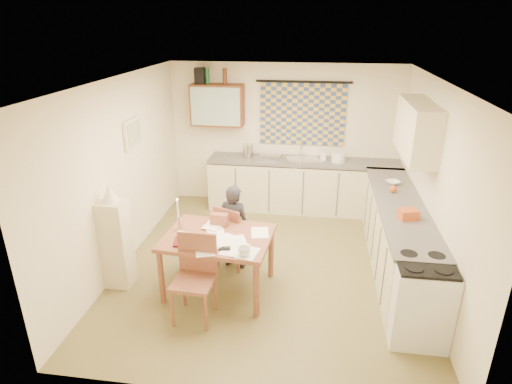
% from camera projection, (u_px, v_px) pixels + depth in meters
% --- Properties ---
extents(floor, '(4.00, 4.50, 0.02)m').
position_uv_depth(floor, '(269.00, 266.00, 5.93)').
color(floor, brown).
rests_on(floor, ground).
extents(ceiling, '(4.00, 4.50, 0.02)m').
position_uv_depth(ceiling, '(272.00, 80.00, 4.98)').
color(ceiling, white).
rests_on(ceiling, floor).
extents(wall_back, '(4.00, 0.02, 2.50)m').
position_uv_depth(wall_back, '(285.00, 136.00, 7.53)').
color(wall_back, '#F8ECC8').
rests_on(wall_back, floor).
extents(wall_front, '(4.00, 0.02, 2.50)m').
position_uv_depth(wall_front, '(239.00, 280.00, 3.38)').
color(wall_front, '#F8ECC8').
rests_on(wall_front, floor).
extents(wall_left, '(0.02, 4.50, 2.50)m').
position_uv_depth(wall_left, '(121.00, 173.00, 5.72)').
color(wall_left, '#F8ECC8').
rests_on(wall_left, floor).
extents(wall_right, '(0.02, 4.50, 2.50)m').
position_uv_depth(wall_right, '(435.00, 189.00, 5.19)').
color(wall_right, '#F8ECC8').
rests_on(wall_right, floor).
extents(window_blind, '(1.45, 0.03, 1.05)m').
position_uv_depth(window_blind, '(303.00, 114.00, 7.30)').
color(window_blind, navy).
rests_on(window_blind, wall_back).
extents(curtain_rod, '(1.60, 0.04, 0.04)m').
position_uv_depth(curtain_rod, '(304.00, 82.00, 7.08)').
color(curtain_rod, black).
rests_on(curtain_rod, wall_back).
extents(wall_cabinet, '(0.90, 0.34, 0.70)m').
position_uv_depth(wall_cabinet, '(218.00, 105.00, 7.31)').
color(wall_cabinet, '#572813').
rests_on(wall_cabinet, wall_back).
extents(wall_cabinet_glass, '(0.84, 0.02, 0.64)m').
position_uv_depth(wall_cabinet_glass, '(215.00, 107.00, 7.15)').
color(wall_cabinet_glass, '#99B2A5').
rests_on(wall_cabinet_glass, wall_back).
extents(upper_cabinet_right, '(0.34, 1.30, 0.70)m').
position_uv_depth(upper_cabinet_right, '(417.00, 129.00, 5.50)').
color(upper_cabinet_right, beige).
rests_on(upper_cabinet_right, wall_right).
extents(framed_print, '(0.04, 0.50, 0.40)m').
position_uv_depth(framed_print, '(133.00, 133.00, 5.91)').
color(framed_print, '#F2E8CB').
rests_on(framed_print, wall_left).
extents(print_canvas, '(0.01, 0.42, 0.32)m').
position_uv_depth(print_canvas, '(134.00, 133.00, 5.91)').
color(print_canvas, beige).
rests_on(print_canvas, wall_left).
extents(counter_back, '(3.30, 0.62, 0.92)m').
position_uv_depth(counter_back, '(304.00, 186.00, 7.50)').
color(counter_back, beige).
rests_on(counter_back, floor).
extents(counter_right, '(0.62, 2.95, 0.92)m').
position_uv_depth(counter_right, '(397.00, 235.00, 5.78)').
color(counter_right, beige).
rests_on(counter_right, floor).
extents(stove, '(0.59, 0.59, 0.91)m').
position_uv_depth(stove, '(419.00, 300.00, 4.45)').
color(stove, white).
rests_on(stove, floor).
extents(sink, '(0.67, 0.61, 0.10)m').
position_uv_depth(sink, '(303.00, 162.00, 7.34)').
color(sink, silver).
rests_on(sink, counter_back).
extents(tap, '(0.04, 0.04, 0.28)m').
position_uv_depth(tap, '(301.00, 149.00, 7.44)').
color(tap, silver).
rests_on(tap, counter_back).
extents(dish_rack, '(0.37, 0.32, 0.06)m').
position_uv_depth(dish_rack, '(270.00, 157.00, 7.39)').
color(dish_rack, silver).
rests_on(dish_rack, counter_back).
extents(kettle, '(0.20, 0.20, 0.24)m').
position_uv_depth(kettle, '(248.00, 151.00, 7.40)').
color(kettle, silver).
rests_on(kettle, counter_back).
extents(mixing_bowl, '(0.28, 0.28, 0.16)m').
position_uv_depth(mixing_bowl, '(338.00, 157.00, 7.22)').
color(mixing_bowl, white).
rests_on(mixing_bowl, counter_back).
extents(soap_bottle, '(0.11, 0.11, 0.21)m').
position_uv_depth(soap_bottle, '(324.00, 154.00, 7.29)').
color(soap_bottle, white).
rests_on(soap_bottle, counter_back).
extents(bowl, '(0.33, 0.33, 0.05)m').
position_uv_depth(bowl, '(393.00, 182.00, 6.26)').
color(bowl, white).
rests_on(bowl, counter_right).
extents(orange_bag, '(0.26, 0.21, 0.12)m').
position_uv_depth(orange_bag, '(408.00, 214.00, 5.16)').
color(orange_bag, '#C34F1E').
rests_on(orange_bag, counter_right).
extents(fruit_orange, '(0.10, 0.10, 0.10)m').
position_uv_depth(fruit_orange, '(393.00, 189.00, 5.95)').
color(fruit_orange, '#C34F1E').
rests_on(fruit_orange, counter_right).
extents(speaker, '(0.18, 0.22, 0.26)m').
position_uv_depth(speaker, '(200.00, 76.00, 7.16)').
color(speaker, black).
rests_on(speaker, wall_cabinet).
extents(bottle_green, '(0.08, 0.08, 0.26)m').
position_uv_depth(bottle_green, '(207.00, 76.00, 7.15)').
color(bottle_green, '#195926').
rests_on(bottle_green, wall_cabinet).
extents(bottle_brown, '(0.08, 0.08, 0.26)m').
position_uv_depth(bottle_brown, '(225.00, 76.00, 7.11)').
color(bottle_brown, '#572813').
rests_on(bottle_brown, wall_cabinet).
extents(dining_table, '(1.35, 1.07, 0.75)m').
position_uv_depth(dining_table, '(219.00, 262.00, 5.27)').
color(dining_table, brown).
rests_on(dining_table, floor).
extents(chair_far, '(0.54, 0.54, 0.90)m').
position_uv_depth(chair_far, '(234.00, 246.00, 5.85)').
color(chair_far, brown).
rests_on(chair_far, floor).
extents(chair_near, '(0.46, 0.46, 0.98)m').
position_uv_depth(chair_near, '(195.00, 294.00, 4.80)').
color(chair_near, brown).
rests_on(chair_near, floor).
extents(person, '(0.53, 0.43, 1.19)m').
position_uv_depth(person, '(234.00, 227.00, 5.70)').
color(person, black).
rests_on(person, floor).
extents(shelf_stand, '(0.32, 0.30, 1.15)m').
position_uv_depth(shelf_stand, '(117.00, 244.00, 5.31)').
color(shelf_stand, beige).
rests_on(shelf_stand, floor).
extents(lampshade, '(0.20, 0.20, 0.22)m').
position_uv_depth(lampshade, '(109.00, 193.00, 5.05)').
color(lampshade, '#F2E8CB').
rests_on(lampshade, shelf_stand).
extents(letter_rack, '(0.22, 0.11, 0.16)m').
position_uv_depth(letter_rack, '(219.00, 220.00, 5.36)').
color(letter_rack, brown).
rests_on(letter_rack, dining_table).
extents(mug, '(0.20, 0.20, 0.10)m').
position_uv_depth(mug, '(244.00, 251.00, 4.69)').
color(mug, white).
rests_on(mug, dining_table).
extents(magazine, '(0.27, 0.31, 0.02)m').
position_uv_depth(magazine, '(174.00, 242.00, 4.97)').
color(magazine, maroon).
rests_on(magazine, dining_table).
extents(book, '(0.28, 0.31, 0.02)m').
position_uv_depth(book, '(181.00, 236.00, 5.11)').
color(book, '#C34F1E').
rests_on(book, dining_table).
extents(orange_box, '(0.14, 0.12, 0.04)m').
position_uv_depth(orange_box, '(186.00, 243.00, 4.93)').
color(orange_box, '#C34F1E').
rests_on(orange_box, dining_table).
extents(eyeglasses, '(0.14, 0.06, 0.02)m').
position_uv_depth(eyeglasses, '(225.00, 249.00, 4.82)').
color(eyeglasses, black).
rests_on(eyeglasses, dining_table).
extents(candle_holder, '(0.07, 0.07, 0.18)m').
position_uv_depth(candle_holder, '(180.00, 224.00, 5.24)').
color(candle_holder, silver).
rests_on(candle_holder, dining_table).
extents(candle, '(0.03, 0.03, 0.22)m').
position_uv_depth(candle, '(178.00, 209.00, 5.16)').
color(candle, white).
rests_on(candle, dining_table).
extents(candle_flame, '(0.02, 0.02, 0.02)m').
position_uv_depth(candle_flame, '(177.00, 200.00, 5.11)').
color(candle_flame, '#FFCC66').
rests_on(candle_flame, dining_table).
extents(papers, '(1.07, 0.95, 0.02)m').
position_uv_depth(papers, '(223.00, 241.00, 4.99)').
color(papers, white).
rests_on(papers, dining_table).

